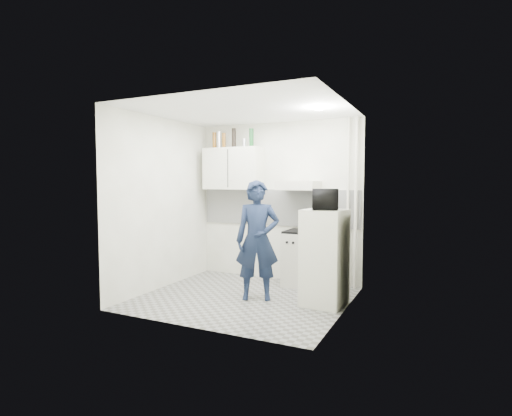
% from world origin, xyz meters
% --- Properties ---
extents(floor, '(2.80, 2.80, 0.00)m').
position_xyz_m(floor, '(0.00, 0.00, 0.00)').
color(floor, gray).
rests_on(floor, ground).
extents(ceiling, '(2.80, 2.80, 0.00)m').
position_xyz_m(ceiling, '(0.00, 0.00, 2.60)').
color(ceiling, white).
rests_on(ceiling, wall_back).
extents(wall_back, '(2.80, 0.00, 2.80)m').
position_xyz_m(wall_back, '(0.00, 1.25, 1.30)').
color(wall_back, white).
rests_on(wall_back, floor).
extents(wall_left, '(0.00, 2.60, 2.60)m').
position_xyz_m(wall_left, '(-1.40, 0.00, 1.30)').
color(wall_left, white).
rests_on(wall_left, floor).
extents(wall_right, '(0.00, 2.60, 2.60)m').
position_xyz_m(wall_right, '(1.40, 0.00, 1.30)').
color(wall_right, white).
rests_on(wall_right, floor).
extents(person, '(0.71, 0.60, 1.65)m').
position_xyz_m(person, '(0.19, 0.06, 0.83)').
color(person, '#131D35').
rests_on(person, floor).
extents(stove, '(0.52, 0.52, 0.84)m').
position_xyz_m(stove, '(0.51, 1.00, 0.42)').
color(stove, beige).
rests_on(stove, floor).
extents(fridge, '(0.57, 0.57, 1.27)m').
position_xyz_m(fridge, '(1.10, 0.19, 0.63)').
color(fridge, silver).
rests_on(fridge, floor).
extents(stove_top, '(0.50, 0.50, 0.03)m').
position_xyz_m(stove_top, '(0.51, 1.00, 0.85)').
color(stove_top, black).
rests_on(stove_top, stove).
extents(saucepan, '(0.18, 0.18, 0.10)m').
position_xyz_m(saucepan, '(0.58, 0.95, 0.92)').
color(saucepan, silver).
rests_on(saucepan, stove_top).
extents(microwave, '(0.56, 0.45, 0.27)m').
position_xyz_m(microwave, '(1.10, 0.19, 1.40)').
color(microwave, black).
rests_on(microwave, fridge).
extents(bottle_a, '(0.06, 0.06, 0.28)m').
position_xyz_m(bottle_a, '(-1.11, 1.07, 2.34)').
color(bottle_a, brown).
rests_on(bottle_a, upper_cabinet).
extents(bottle_b, '(0.07, 0.07, 0.28)m').
position_xyz_m(bottle_b, '(-1.02, 1.07, 2.34)').
color(bottle_b, silver).
rests_on(bottle_b, upper_cabinet).
extents(bottle_c, '(0.06, 0.06, 0.25)m').
position_xyz_m(bottle_c, '(-0.93, 1.07, 2.33)').
color(bottle_c, brown).
rests_on(bottle_c, upper_cabinet).
extents(bottle_d, '(0.07, 0.07, 0.32)m').
position_xyz_m(bottle_d, '(-0.73, 1.07, 2.36)').
color(bottle_d, black).
rests_on(bottle_d, upper_cabinet).
extents(canister_b, '(0.07, 0.07, 0.14)m').
position_xyz_m(canister_b, '(-0.54, 1.07, 2.27)').
color(canister_b, silver).
rests_on(canister_b, upper_cabinet).
extents(bottle_e, '(0.08, 0.08, 0.30)m').
position_xyz_m(bottle_e, '(-0.40, 1.07, 2.35)').
color(bottle_e, '#144C1E').
rests_on(bottle_e, upper_cabinet).
extents(upper_cabinet, '(1.00, 0.35, 0.70)m').
position_xyz_m(upper_cabinet, '(-0.75, 1.07, 1.85)').
color(upper_cabinet, silver).
rests_on(upper_cabinet, wall_back).
extents(range_hood, '(0.60, 0.50, 0.14)m').
position_xyz_m(range_hood, '(0.45, 1.00, 1.57)').
color(range_hood, beige).
rests_on(range_hood, wall_back).
extents(backsplash, '(2.74, 0.03, 0.60)m').
position_xyz_m(backsplash, '(0.00, 1.24, 1.20)').
color(backsplash, white).
rests_on(backsplash, wall_back).
extents(pipe_a, '(0.05, 0.05, 2.60)m').
position_xyz_m(pipe_a, '(1.30, 1.17, 1.30)').
color(pipe_a, beige).
rests_on(pipe_a, floor).
extents(pipe_b, '(0.04, 0.04, 2.60)m').
position_xyz_m(pipe_b, '(1.18, 1.17, 1.30)').
color(pipe_b, beige).
rests_on(pipe_b, floor).
extents(ceiling_spot_fixture, '(0.10, 0.10, 0.02)m').
position_xyz_m(ceiling_spot_fixture, '(1.00, 0.20, 2.57)').
color(ceiling_spot_fixture, white).
rests_on(ceiling_spot_fixture, ceiling).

